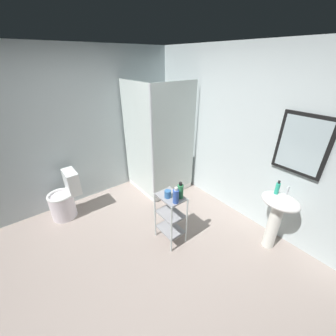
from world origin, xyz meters
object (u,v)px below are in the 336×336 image
object	(u,v)px
shampoo_bottle_blue	(176,196)
body_wash_bottle_green	(180,191)
hand_soap_bottle	(277,188)
rinse_cup	(168,194)
storage_cart	(171,215)
shower_stall	(158,167)
toilet	(65,199)
pedestal_sink	(277,212)

from	to	relation	value
shampoo_bottle_blue	body_wash_bottle_green	xyz separation A→B (m)	(-0.04, 0.11, 0.00)
hand_soap_bottle	rinse_cup	size ratio (longest dim) A/B	1.85
storage_cart	rinse_cup	xyz separation A→B (m)	(-0.01, -0.04, 0.35)
shampoo_bottle_blue	rinse_cup	world-z (taller)	shampoo_bottle_blue
shower_stall	hand_soap_bottle	xyz separation A→B (m)	(2.01, 0.36, 0.43)
hand_soap_bottle	body_wash_bottle_green	world-z (taller)	hand_soap_bottle
storage_cart	shampoo_bottle_blue	world-z (taller)	shampoo_bottle_blue
shower_stall	body_wash_bottle_green	distance (m)	1.44
shampoo_bottle_blue	rinse_cup	distance (m)	0.15
rinse_cup	body_wash_bottle_green	bearing A→B (deg)	48.78
toilet	hand_soap_bottle	world-z (taller)	hand_soap_bottle
shower_stall	storage_cart	bearing A→B (deg)	-28.72
hand_soap_bottle	pedestal_sink	bearing A→B (deg)	-10.39
pedestal_sink	rinse_cup	size ratio (longest dim) A/B	8.23
shower_stall	toilet	xyz separation A→B (m)	(-0.26, -1.64, -0.15)
pedestal_sink	storage_cart	distance (m)	1.36
shampoo_bottle_blue	body_wash_bottle_green	bearing A→B (deg)	110.82
shower_stall	body_wash_bottle_green	bearing A→B (deg)	-24.13
hand_soap_bottle	body_wash_bottle_green	bearing A→B (deg)	-128.61
storage_cart	toilet	bearing A→B (deg)	-145.22
toilet	hand_soap_bottle	distance (m)	3.08
shower_stall	pedestal_sink	xyz separation A→B (m)	(2.10, 0.34, 0.12)
hand_soap_bottle	shower_stall	bearing A→B (deg)	-169.94
pedestal_sink	body_wash_bottle_green	world-z (taller)	body_wash_bottle_green
body_wash_bottle_green	rinse_cup	world-z (taller)	body_wash_bottle_green
toilet	rinse_cup	bearing A→B (deg)	33.65
storage_cart	pedestal_sink	bearing A→B (deg)	46.89
rinse_cup	hand_soap_bottle	bearing A→B (deg)	51.09
toilet	body_wash_bottle_green	bearing A→B (deg)	34.91
shampoo_bottle_blue	body_wash_bottle_green	size ratio (longest dim) A/B	0.96
rinse_cup	storage_cart	bearing A→B (deg)	83.45
pedestal_sink	body_wash_bottle_green	size ratio (longest dim) A/B	3.65
body_wash_bottle_green	rinse_cup	xyz separation A→B (m)	(-0.10, -0.12, -0.05)
shower_stall	body_wash_bottle_green	world-z (taller)	shower_stall
body_wash_bottle_green	storage_cart	bearing A→B (deg)	-143.27
shampoo_bottle_blue	body_wash_bottle_green	world-z (taller)	body_wash_bottle_green
hand_soap_bottle	body_wash_bottle_green	distance (m)	1.19
shower_stall	storage_cart	xyz separation A→B (m)	(1.17, -0.64, -0.03)
toilet	storage_cart	bearing A→B (deg)	34.78
storage_cart	shampoo_bottle_blue	size ratio (longest dim) A/B	3.46
toilet	storage_cart	world-z (taller)	toilet
storage_cart	body_wash_bottle_green	size ratio (longest dim) A/B	3.33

